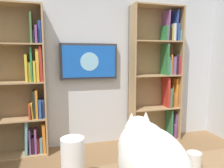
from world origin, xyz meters
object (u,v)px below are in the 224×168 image
bookshelf_right (19,86)px  coffee_mug (194,161)px  bookshelf_left (160,74)px  paper_towel_roll (73,163)px  wall_mounted_tv (89,62)px  cat (149,160)px

bookshelf_right → coffee_mug: (-1.18, 2.11, -0.18)m
bookshelf_left → paper_towel_roll: size_ratio=8.69×
wall_mounted_tv → coffee_mug: wall_mounted_tv is taller
wall_mounted_tv → cat: size_ratio=1.51×
cat → bookshelf_right: bearing=-69.8°
wall_mounted_tv → paper_towel_roll: size_ratio=3.46×
bookshelf_right → wall_mounted_tv: bearing=-175.3°
bookshelf_left → cat: bearing=60.7°
bookshelf_right → cat: (-0.83, 2.27, -0.05)m
bookshelf_left → bookshelf_right: size_ratio=1.05×
bookshelf_right → paper_towel_roll: bearing=103.9°
bookshelf_left → cat: bookshelf_left is taller
wall_mounted_tv → paper_towel_roll: (0.45, 2.18, -0.43)m
bookshelf_right → cat: 2.41m
bookshelf_left → coffee_mug: size_ratio=22.19×
coffee_mug → bookshelf_right: bearing=-60.8°
wall_mounted_tv → paper_towel_roll: bearing=78.4°
cat → coffee_mug: cat is taller
wall_mounted_tv → cat: (0.14, 2.35, -0.37)m
bookshelf_right → paper_towel_roll: 2.17m
wall_mounted_tv → coffee_mug: (-0.21, 2.19, -0.50)m
bookshelf_right → coffee_mug: bearing=119.2°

